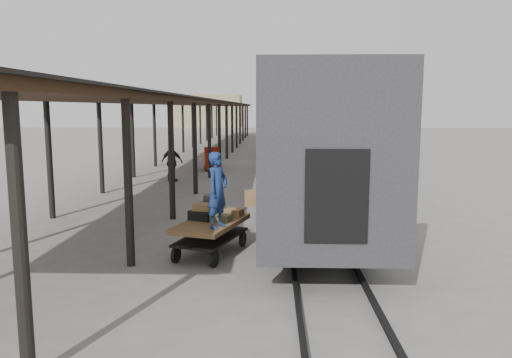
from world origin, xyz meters
The scene contains 11 objects.
ground centered at (0.00, 0.00, 0.00)m, with size 160.00×160.00×0.00m, color slate.
train centered at (3.19, 33.79, 2.69)m, with size 3.45×76.01×4.01m.
canopy centered at (-3.40, 24.00, 4.00)m, with size 4.90×64.30×4.15m.
rails centered at (3.20, 34.00, 0.06)m, with size 1.54×150.00×0.12m.
building_far centered at (14.00, 78.00, 4.00)m, with size 18.00×10.00×8.00m, color tan.
building_left centered at (-10.00, 82.00, 3.00)m, with size 12.00×8.00×6.00m, color tan.
baggage_cart centered at (0.44, -1.01, 0.65)m, with size 1.90×2.66×0.86m.
suitcase_stack centered at (0.43, -0.64, 1.05)m, with size 1.42×1.15×0.58m.
luggage_tug centered at (-1.63, 16.33, 0.62)m, with size 1.20×1.66×1.34m.
porter centered at (0.69, -1.66, 1.77)m, with size 0.66×0.44×1.82m, color navy.
pedestrian centered at (-3.07, 11.54, 0.99)m, with size 1.16×0.48×1.98m, color black.
Camera 1 is at (1.99, -13.30, 3.71)m, focal length 35.00 mm.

